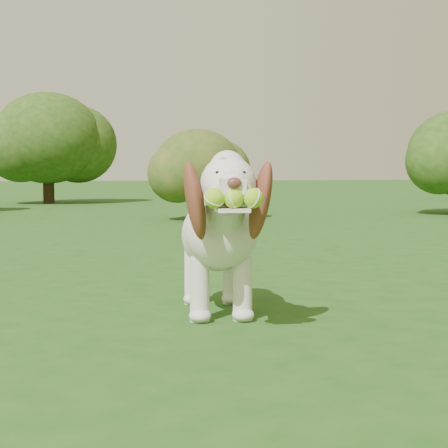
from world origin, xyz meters
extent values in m
plane|color=#194A15|center=(0.00, 0.00, 0.00)|extent=(80.00, 80.00, 0.00)
ellipsoid|color=silver|center=(0.58, 0.30, 0.39)|extent=(0.40, 0.70, 0.36)
ellipsoid|color=silver|center=(0.56, 0.04, 0.43)|extent=(0.37, 0.37, 0.35)
ellipsoid|color=silver|center=(0.60, 0.53, 0.38)|extent=(0.34, 0.34, 0.32)
cylinder|color=silver|center=(0.55, -0.09, 0.52)|extent=(0.21, 0.29, 0.27)
sphere|color=silver|center=(0.54, -0.22, 0.65)|extent=(0.26, 0.26, 0.24)
sphere|color=silver|center=(0.54, -0.20, 0.72)|extent=(0.17, 0.17, 0.16)
cube|color=silver|center=(0.52, -0.36, 0.65)|extent=(0.11, 0.15, 0.07)
ellipsoid|color=#592D28|center=(0.52, -0.43, 0.66)|extent=(0.06, 0.04, 0.05)
cube|color=silver|center=(0.52, -0.37, 0.55)|extent=(0.14, 0.16, 0.02)
ellipsoid|color=brown|center=(0.39, -0.20, 0.58)|extent=(0.15, 0.23, 0.38)
ellipsoid|color=brown|center=(0.68, -0.22, 0.58)|extent=(0.15, 0.24, 0.38)
cylinder|color=silver|center=(0.61, 0.67, 0.42)|extent=(0.08, 0.18, 0.13)
cylinder|color=silver|center=(0.46, 0.07, 0.15)|extent=(0.10, 0.10, 0.31)
cylinder|color=silver|center=(0.66, 0.06, 0.15)|extent=(0.10, 0.10, 0.31)
cylinder|color=silver|center=(0.50, 0.52, 0.15)|extent=(0.10, 0.10, 0.31)
cylinder|color=silver|center=(0.70, 0.50, 0.15)|extent=(0.10, 0.10, 0.31)
sphere|color=#9FDF1E|center=(0.44, -0.41, 0.60)|extent=(0.09, 0.09, 0.08)
sphere|color=#9FDF1E|center=(0.52, -0.41, 0.60)|extent=(0.09, 0.09, 0.08)
sphere|color=#9FDF1E|center=(0.60, -0.42, 0.60)|extent=(0.09, 0.09, 0.08)
cylinder|color=#382314|center=(1.55, 6.91, 0.20)|extent=(0.13, 0.13, 0.41)
ellipsoid|color=#1D4013|center=(1.55, 6.91, 0.74)|extent=(1.22, 1.22, 1.04)
cylinder|color=#382314|center=(-0.65, 12.27, 0.36)|extent=(0.23, 0.23, 0.73)
ellipsoid|color=#1D4013|center=(-0.65, 12.27, 1.33)|extent=(2.18, 2.18, 1.85)
camera|label=1|loc=(-0.11, -3.37, 0.72)|focal=60.00mm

